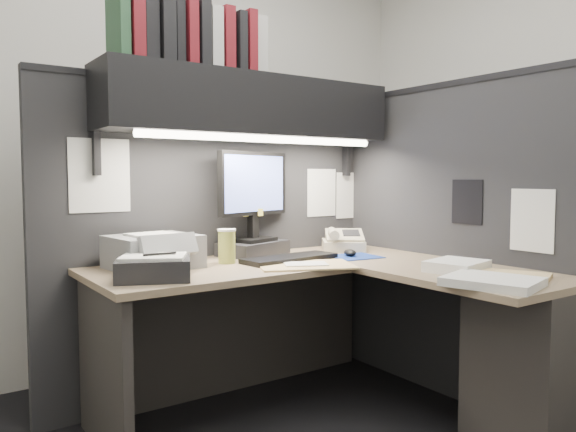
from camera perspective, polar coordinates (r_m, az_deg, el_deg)
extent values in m
cube|color=silver|center=(3.51, -11.93, 7.28)|extent=(3.50, 0.04, 2.70)
cube|color=silver|center=(3.57, 26.38, 6.90)|extent=(0.04, 3.00, 2.70)
cube|color=black|center=(3.02, -7.05, -2.56)|extent=(1.90, 0.06, 1.60)
cube|color=black|center=(3.04, 16.01, -2.65)|extent=(0.06, 1.50, 1.60)
cube|color=#7E6C50|center=(2.75, -2.13, -4.97)|extent=(1.70, 0.68, 0.03)
cube|color=#7E6C50|center=(2.56, 17.98, -5.84)|extent=(0.60, 0.85, 0.03)
cube|color=#2D2A28|center=(3.08, -5.18, -10.97)|extent=(1.61, 0.02, 0.70)
cube|color=#2D2A28|center=(2.51, -18.21, -14.63)|extent=(0.04, 0.61, 0.70)
cube|color=#2D2A28|center=(2.60, 23.24, -14.08)|extent=(0.38, 0.40, 0.70)
cube|color=black|center=(2.91, -3.80, 11.02)|extent=(1.55, 0.34, 0.30)
cylinder|color=white|center=(2.78, -2.29, 7.84)|extent=(1.32, 0.04, 0.04)
cube|color=black|center=(3.00, -3.55, -3.26)|extent=(0.41, 0.32, 0.07)
cube|color=black|center=(2.98, -3.56, -1.05)|extent=(0.06, 0.05, 0.12)
cube|color=black|center=(2.97, -3.53, 3.31)|extent=(0.49, 0.19, 0.33)
cube|color=#6D84EE|center=(2.95, -3.34, 3.31)|extent=(0.44, 0.15, 0.29)
cube|color=black|center=(2.77, 0.19, -4.33)|extent=(0.51, 0.21, 0.02)
cube|color=navy|center=(2.92, 6.80, -4.12)|extent=(0.26, 0.24, 0.00)
ellipsoid|color=black|center=(2.93, 6.31, -3.72)|extent=(0.09, 0.11, 0.03)
cube|color=#B8AC8D|center=(3.18, 5.64, -2.65)|extent=(0.32, 0.33, 0.09)
cylinder|color=#B1AF47|center=(2.71, -6.24, -3.16)|extent=(0.09, 0.09, 0.15)
cube|color=gray|center=(2.63, -13.51, -3.53)|extent=(0.41, 0.36, 0.15)
cube|color=black|center=(2.34, -13.49, -5.24)|extent=(0.36, 0.34, 0.09)
cube|color=#D4B677|center=(2.62, 1.81, -5.01)|extent=(0.51, 0.43, 0.01)
cube|color=white|center=(2.57, 16.77, -4.88)|extent=(0.29, 0.26, 0.05)
cube|color=white|center=(2.28, 20.06, -6.28)|extent=(0.35, 0.39, 0.03)
cube|color=#D4B677|center=(2.49, 21.74, -5.67)|extent=(0.32, 0.35, 0.02)
cube|color=#274F32|center=(2.69, -16.90, 17.93)|extent=(0.05, 0.22, 0.30)
cube|color=maroon|center=(2.69, -15.64, 17.88)|extent=(0.05, 0.22, 0.29)
cube|color=black|center=(2.73, -14.41, 17.89)|extent=(0.06, 0.22, 0.31)
cube|color=black|center=(2.74, -12.78, 17.70)|extent=(0.06, 0.22, 0.29)
cube|color=black|center=(2.80, -11.65, 17.55)|extent=(0.05, 0.22, 0.31)
cube|color=maroon|center=(2.80, -10.44, 17.58)|extent=(0.05, 0.22, 0.31)
cube|color=black|center=(2.82, -9.25, 17.47)|extent=(0.05, 0.22, 0.30)
cube|color=#BBBCB8|center=(2.84, -8.12, 17.14)|extent=(0.06, 0.22, 0.28)
cube|color=maroon|center=(2.88, -6.88, 17.15)|extent=(0.05, 0.22, 0.30)
cube|color=black|center=(2.90, -5.60, 16.91)|extent=(0.04, 0.22, 0.28)
cube|color=maroon|center=(2.92, -4.60, 16.96)|extent=(0.05, 0.22, 0.30)
cube|color=#BBBCB8|center=(2.97, -3.83, 16.60)|extent=(0.07, 0.22, 0.28)
cube|color=white|center=(3.34, 3.43, 2.38)|extent=(0.21, 0.00, 0.28)
cube|color=white|center=(3.48, 6.28, 2.10)|extent=(0.21, 0.00, 0.28)
cube|color=white|center=(2.73, -18.58, 3.92)|extent=(0.28, 0.00, 0.34)
cube|color=black|center=(2.91, 17.73, 1.38)|extent=(0.00, 0.18, 0.22)
cube|color=white|center=(2.72, 23.55, -0.42)|extent=(0.00, 0.21, 0.28)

